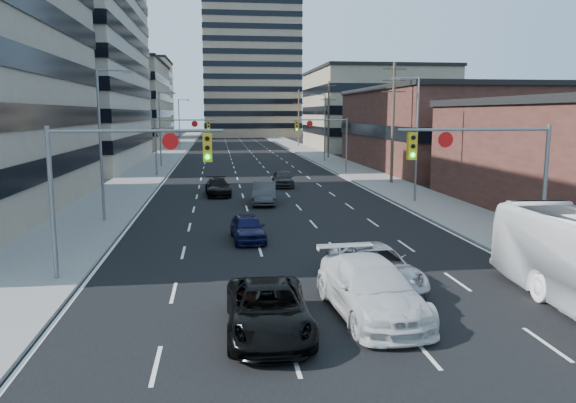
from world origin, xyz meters
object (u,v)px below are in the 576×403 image
(sedan_blue, at_px, (248,228))
(silver_suv, at_px, (374,267))
(white_van, at_px, (371,289))
(black_pickup, at_px, (268,310))

(sedan_blue, bearing_deg, silver_suv, -66.50)
(silver_suv, distance_m, sedan_blue, 9.45)
(sedan_blue, bearing_deg, white_van, -76.65)
(black_pickup, bearing_deg, silver_suv, 43.33)
(silver_suv, bearing_deg, white_van, -111.78)
(black_pickup, height_order, sedan_blue, black_pickup)
(black_pickup, height_order, silver_suv, silver_suv)
(black_pickup, relative_size, white_van, 0.87)
(silver_suv, height_order, sedan_blue, silver_suv)
(black_pickup, distance_m, silver_suv, 5.84)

